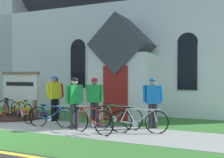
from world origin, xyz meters
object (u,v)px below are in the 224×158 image
Objects in this scene: bicycle_green at (117,117)px; bicycle_white at (22,112)px; cyclist_in_yellow_jersey at (74,99)px; bicycle_blue at (51,116)px; bicycle_orange at (12,109)px; cyclist_in_blue_jersey at (54,95)px; cyclist_in_green_jersey at (55,95)px; bicycle_black at (138,121)px; yard_deciduous_tree at (14,50)px; cyclist_in_orange_jersey at (153,99)px; church_sign at (20,87)px; cyclist_in_red_jersey at (95,98)px; bicycle_silver at (91,121)px.

bicycle_white reaches higher than bicycle_green.
bicycle_blue is at bearing -177.21° from cyclist_in_yellow_jersey.
bicycle_orange is 1.04× the size of cyclist_in_blue_jersey.
cyclist_in_green_jersey reaches higher than bicycle_blue.
bicycle_orange reaches higher than bicycle_black.
yard_deciduous_tree is (-5.00, 5.38, 3.01)m from bicycle_orange.
cyclist_in_yellow_jersey is at bearing 2.79° from bicycle_blue.
yard_deciduous_tree reaches higher than cyclist_in_orange_jersey.
cyclist_in_yellow_jersey is 0.36× the size of yard_deciduous_tree.
bicycle_blue is 1.00× the size of cyclist_in_yellow_jersey.
bicycle_black is at bearing -11.77° from church_sign.
bicycle_white is 0.96× the size of cyclist_in_blue_jersey.
cyclist_in_red_jersey reaches higher than cyclist_in_orange_jersey.
bicycle_green is at bearing 67.60° from bicycle_silver.
yard_deciduous_tree reaches higher than cyclist_in_red_jersey.
church_sign reaches higher than cyclist_in_red_jersey.
bicycle_black is (0.87, -0.42, -0.01)m from bicycle_green.
bicycle_blue is 1.01× the size of cyclist_in_orange_jersey.
bicycle_silver is at bearing -33.84° from cyclist_in_green_jersey.
bicycle_black is (5.45, -0.50, -0.01)m from bicycle_orange.
cyclist_in_red_jersey is at bearing -16.54° from cyclist_in_green_jersey.
cyclist_in_yellow_jersey is (2.45, -0.29, 0.59)m from bicycle_white.
cyclist_in_blue_jersey reaches higher than bicycle_silver.
bicycle_white reaches higher than bicycle_orange.
church_sign is at bearing 168.23° from bicycle_black.
bicycle_silver is 2.71m from cyclist_in_blue_jersey.
cyclist_in_green_jersey is at bearing 120.42° from bicycle_blue.
bicycle_green is 3.68m from bicycle_white.
cyclist_in_blue_jersey is (2.04, -0.43, -0.23)m from church_sign.
cyclist_in_green_jersey is (-0.78, 1.34, 0.60)m from bicycle_blue.
yard_deciduous_tree reaches higher than bicycle_black.
bicycle_orange is at bearing 167.73° from cyclist_in_yellow_jersey.
cyclist_in_blue_jersey reaches higher than bicycle_white.
church_sign is 1.08× the size of bicycle_green.
bicycle_orange is 0.38× the size of yard_deciduous_tree.
bicycle_white is at bearing -145.16° from cyclist_in_blue_jersey.
church_sign is at bearing 158.34° from cyclist_in_yellow_jersey.
bicycle_orange is at bearing -76.63° from church_sign.
cyclist_in_yellow_jersey is (-2.09, -0.23, 0.60)m from bicycle_black.
cyclist_in_red_jersey reaches higher than cyclist_in_green_jersey.
church_sign reaches higher than bicycle_silver.
bicycle_green is 1.05× the size of bicycle_black.
bicycle_orange is (-4.16, 1.08, -0.00)m from bicycle_silver.
cyclist_in_green_jersey is at bearing 177.10° from cyclist_in_orange_jersey.
cyclist_in_red_jersey reaches higher than bicycle_black.
cyclist_in_red_jersey is (2.03, -0.60, 0.01)m from cyclist_in_green_jersey.
church_sign is 1.18× the size of cyclist_in_orange_jersey.
bicycle_green is at bearing 5.52° from bicycle_white.
yard_deciduous_tree is (-4.84, 4.71, 2.16)m from church_sign.
bicycle_silver reaches higher than bicycle_blue.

